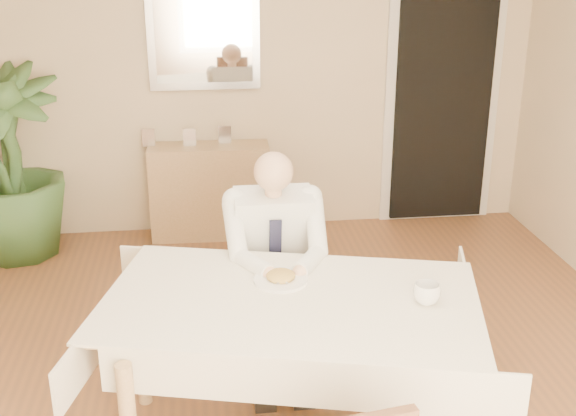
{
  "coord_description": "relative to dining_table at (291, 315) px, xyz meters",
  "views": [
    {
      "loc": [
        -0.45,
        -3.18,
        2.29
      ],
      "look_at": [
        0.0,
        0.35,
        0.95
      ],
      "focal_mm": 45.0,
      "sensor_mm": 36.0,
      "label": 1
    }
  ],
  "objects": [
    {
      "name": "room",
      "position": [
        0.07,
        0.29,
        0.63
      ],
      "size": [
        5.0,
        5.02,
        2.6
      ],
      "color": "brown",
      "rests_on": "ground"
    },
    {
      "name": "doorway",
      "position": [
        1.62,
        2.76,
        0.33
      ],
      "size": [
        0.96,
        0.07,
        2.1
      ],
      "color": "beige",
      "rests_on": "ground"
    },
    {
      "name": "mirror",
      "position": [
        -0.31,
        2.76,
        0.88
      ],
      "size": [
        0.86,
        0.04,
        0.76
      ],
      "color": "silver",
      "rests_on": "room"
    },
    {
      "name": "dining_table",
      "position": [
        0.0,
        0.0,
        0.0
      ],
      "size": [
        1.97,
        1.44,
        0.75
      ],
      "rotation": [
        0.0,
        0.0,
        -0.26
      ],
      "color": "tan",
      "rests_on": "ground"
    },
    {
      "name": "chair_far",
      "position": [
        -0.0,
        0.88,
        -0.2
      ],
      "size": [
        0.41,
        0.41,
        0.84
      ],
      "rotation": [
        0.0,
        0.0,
        -0.03
      ],
      "color": "#462A16",
      "rests_on": "ground"
    },
    {
      "name": "seated_man",
      "position": [
        0.0,
        0.59,
        0.02
      ],
      "size": [
        0.48,
        0.72,
        1.24
      ],
      "color": "white",
      "rests_on": "ground"
    },
    {
      "name": "plate",
      "position": [
        -0.02,
        0.18,
        0.09
      ],
      "size": [
        0.26,
        0.26,
        0.02
      ],
      "primitive_type": "cylinder",
      "color": "white",
      "rests_on": "dining_table"
    },
    {
      "name": "food",
      "position": [
        -0.02,
        0.18,
        0.11
      ],
      "size": [
        0.14,
        0.14,
        0.06
      ],
      "primitive_type": "ellipsoid",
      "color": "olive",
      "rests_on": "dining_table"
    },
    {
      "name": "knife",
      "position": [
        0.02,
        0.12,
        0.11
      ],
      "size": [
        0.01,
        0.13,
        0.01
      ],
      "primitive_type": "cylinder",
      "rotation": [
        1.57,
        0.0,
        0.0
      ],
      "color": "silver",
      "rests_on": "dining_table"
    },
    {
      "name": "fork",
      "position": [
        -0.06,
        0.12,
        0.11
      ],
      "size": [
        0.01,
        0.13,
        0.01
      ],
      "primitive_type": "cylinder",
      "rotation": [
        1.57,
        0.0,
        0.0
      ],
      "color": "silver",
      "rests_on": "dining_table"
    },
    {
      "name": "coffee_mug",
      "position": [
        0.6,
        -0.12,
        0.13
      ],
      "size": [
        0.16,
        0.16,
        0.1
      ],
      "primitive_type": "imported",
      "rotation": [
        0.0,
        0.0,
        -0.35
      ],
      "color": "white",
      "rests_on": "dining_table"
    },
    {
      "name": "sideboard",
      "position": [
        -0.31,
        2.61,
        -0.29
      ],
      "size": [
        0.95,
        0.35,
        0.76
      ],
      "primitive_type": "cube",
      "rotation": [
        0.0,
        0.0,
        -0.03
      ],
      "color": "tan",
      "rests_on": "ground"
    },
    {
      "name": "photo_frame_left",
      "position": [
        -0.77,
        2.66,
        0.16
      ],
      "size": [
        0.1,
        0.02,
        0.14
      ],
      "primitive_type": "cube",
      "color": "silver",
      "rests_on": "sideboard"
    },
    {
      "name": "photo_frame_center",
      "position": [
        -0.45,
        2.63,
        0.16
      ],
      "size": [
        0.1,
        0.02,
        0.14
      ],
      "primitive_type": "cube",
      "color": "silver",
      "rests_on": "sideboard"
    },
    {
      "name": "photo_frame_right",
      "position": [
        -0.18,
        2.67,
        0.16
      ],
      "size": [
        0.1,
        0.02,
        0.14
      ],
      "primitive_type": "cube",
      "color": "silver",
      "rests_on": "sideboard"
    },
    {
      "name": "potted_palm",
      "position": [
        -1.78,
        2.43,
        0.05
      ],
      "size": [
        0.86,
        0.86,
        1.44
      ],
      "primitive_type": "imported",
      "rotation": [
        0.0,
        0.0,
        -0.07
      ],
      "color": "#2D4C23",
      "rests_on": "ground"
    }
  ]
}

